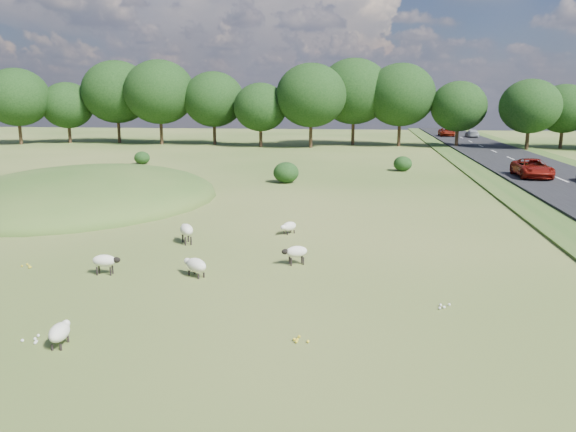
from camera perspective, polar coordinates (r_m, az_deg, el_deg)
The scene contains 14 objects.
ground at distance 41.34m, azimuth 0.43°, elevation 3.18°, with size 160.00×160.00×0.00m, color #335A1C.
mound at distance 37.44m, azimuth -19.85°, elevation 1.58°, with size 16.00×20.00×4.00m, color #33561E.
road at distance 52.87m, azimuth 24.11°, elevation 4.17°, with size 8.00×150.00×0.25m, color black.
treeline at distance 76.23m, azimuth 3.33°, elevation 12.02°, with size 96.28×14.66×11.70m.
shrubs at distance 47.22m, azimuth -0.71°, elevation 5.11°, with size 26.37×12.17×1.57m.
sheep_0 at distance 21.23m, azimuth 0.79°, elevation -3.65°, with size 1.04×0.75×0.73m.
sheep_1 at distance 20.15m, azimuth -9.38°, elevation -4.93°, with size 1.14×0.97×0.66m.
sheep_2 at distance 15.61m, azimuth -22.18°, elevation -10.84°, with size 0.59×1.07×0.60m.
sheep_3 at distance 21.08m, azimuth -18.10°, elevation -4.35°, with size 1.03×0.52×0.73m.
sheep_4 at distance 26.09m, azimuth 0.08°, elevation -1.07°, with size 0.81×1.00×0.57m.
sheep_5 at distance 24.73m, azimuth -10.29°, elevation -1.40°, with size 0.94×1.22×0.87m.
car_0 at distance 96.10m, azimuth 18.20°, elevation 7.99°, with size 1.71×4.20×1.22m, color #B4B8BC.
car_3 at distance 47.53m, azimuth 23.57°, elevation 4.48°, with size 2.34×5.07×1.41m, color maroon.
car_5 at distance 97.24m, azimuth 15.80°, elevation 8.22°, with size 2.29×4.97×1.38m, color maroon.
Camera 1 is at (5.54, -20.50, 6.13)m, focal length 35.00 mm.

